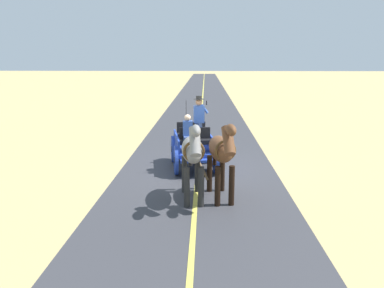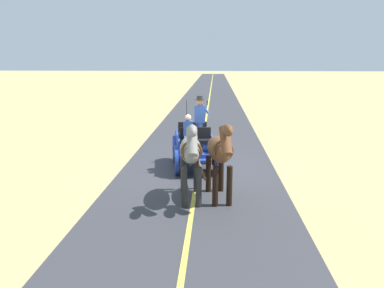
% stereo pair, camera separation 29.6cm
% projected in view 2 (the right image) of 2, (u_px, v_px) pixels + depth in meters
% --- Properties ---
extents(ground_plane, '(200.00, 200.00, 0.00)m').
position_uv_depth(ground_plane, '(198.00, 170.00, 12.74)').
color(ground_plane, tan).
extents(road_surface, '(5.22, 160.00, 0.01)m').
position_uv_depth(road_surface, '(198.00, 170.00, 12.74)').
color(road_surface, '#38383D').
rests_on(road_surface, ground).
extents(road_centre_stripe, '(0.12, 160.00, 0.00)m').
position_uv_depth(road_centre_stripe, '(198.00, 169.00, 12.74)').
color(road_centre_stripe, '#DBCC4C').
rests_on(road_centre_stripe, road_surface).
extents(horse_drawn_carriage, '(1.75, 4.51, 2.50)m').
position_uv_depth(horse_drawn_carriage, '(194.00, 145.00, 12.78)').
color(horse_drawn_carriage, '#1E3899').
rests_on(horse_drawn_carriage, ground).
extents(horse_near_side, '(0.83, 2.15, 2.21)m').
position_uv_depth(horse_near_side, '(220.00, 152.00, 9.76)').
color(horse_near_side, brown).
rests_on(horse_near_side, ground).
extents(horse_off_side, '(0.73, 2.14, 2.21)m').
position_uv_depth(horse_off_side, '(191.00, 152.00, 9.69)').
color(horse_off_side, gray).
rests_on(horse_off_side, ground).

